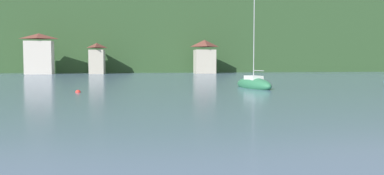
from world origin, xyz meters
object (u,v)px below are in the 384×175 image
object	(u,v)px
shore_building_central	(97,59)
shore_building_eastcentral	(205,57)
sailboat_far_5	(253,84)
mooring_buoy_near	(78,92)
shore_building_westcentral	(39,54)

from	to	relation	value
shore_building_central	shore_building_eastcentral	distance (m)	23.06
shore_building_eastcentral	sailboat_far_5	distance (m)	49.14
shore_building_eastcentral	mooring_buoy_near	world-z (taller)	shore_building_eastcentral
shore_building_westcentral	shore_building_eastcentral	world-z (taller)	shore_building_westcentral
sailboat_far_5	shore_building_eastcentral	bearing A→B (deg)	-14.67
shore_building_westcentral	sailboat_far_5	xyz separation A→B (m)	(31.14, -48.21, -3.67)
mooring_buoy_near	shore_building_westcentral	bearing A→B (deg)	106.06
shore_building_central	shore_building_westcentral	bearing A→B (deg)	-174.41
sailboat_far_5	mooring_buoy_near	size ratio (longest dim) A/B	21.44
shore_building_westcentral	shore_building_central	size ratio (longest dim) A/B	1.28
shore_building_central	shore_building_eastcentral	bearing A→B (deg)	-1.06
sailboat_far_5	mooring_buoy_near	xyz separation A→B (m)	(-16.28, -3.39, -0.38)
shore_building_eastcentral	mooring_buoy_near	bearing A→B (deg)	-110.66
sailboat_far_5	shore_building_westcentral	bearing A→B (deg)	22.20
shore_building_eastcentral	sailboat_far_5	xyz separation A→B (m)	(-3.44, -48.91, -3.16)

